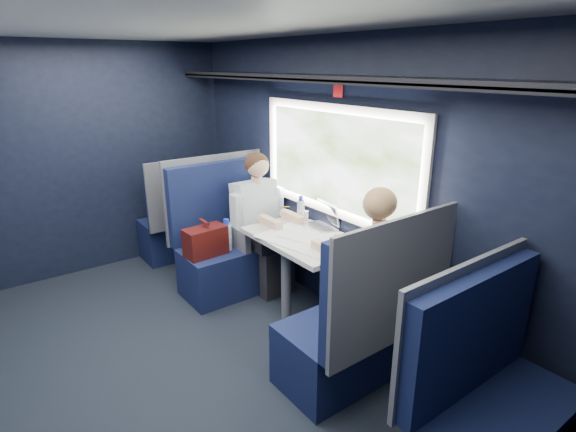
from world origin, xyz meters
TOP-DOWN VIEW (x-y plane):
  - ground at (0.00, 0.00)m, footprint 2.80×4.20m
  - room_shell at (0.02, 0.00)m, footprint 3.00×4.40m
  - table at (1.03, 0.00)m, footprint 0.62×1.00m
  - seat_bay_near at (0.83, 0.87)m, footprint 1.04×0.62m
  - seat_bay_far at (0.85, -0.87)m, footprint 1.04×0.62m
  - seat_row_front at (0.85, 1.80)m, footprint 1.04×0.51m
  - seat_row_back at (0.85, -1.80)m, footprint 1.04×0.51m
  - man at (1.10, 0.70)m, footprint 0.53×0.56m
  - woman at (1.10, -0.71)m, footprint 0.53×0.56m
  - papers at (1.05, -0.06)m, footprint 0.65×0.82m
  - laptop at (1.34, 0.08)m, footprint 0.26×0.32m
  - bottle_small at (1.29, 0.33)m, footprint 0.07×0.07m
  - cup at (1.33, 0.32)m, footprint 0.06×0.06m

SIDE VIEW (x-z plane):
  - ground at x=0.00m, z-range -0.01..0.00m
  - seat_row_front at x=0.85m, z-range -0.17..0.99m
  - seat_row_back at x=0.85m, z-range -0.17..0.99m
  - seat_bay_far at x=0.85m, z-range -0.22..1.04m
  - seat_bay_near at x=0.83m, z-range -0.21..1.05m
  - table at x=1.03m, z-range 0.29..1.03m
  - man at x=1.10m, z-range 0.06..1.38m
  - woman at x=1.10m, z-range 0.07..1.39m
  - papers at x=1.05m, z-range 0.74..0.75m
  - cup at x=1.33m, z-range 0.74..0.82m
  - laptop at x=1.34m, z-range 0.69..0.91m
  - bottle_small at x=1.29m, z-range 0.73..0.95m
  - room_shell at x=0.02m, z-range 0.28..2.68m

